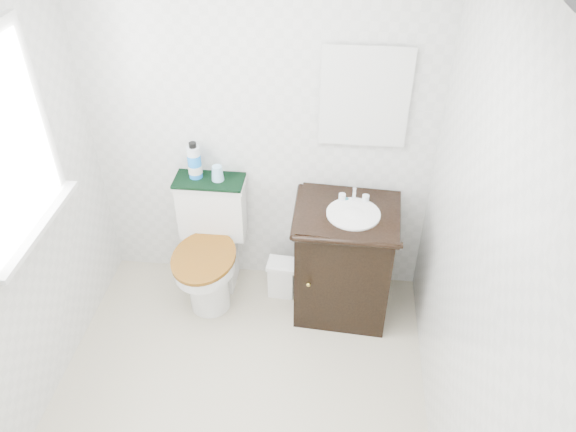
% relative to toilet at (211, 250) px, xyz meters
% --- Properties ---
extents(floor, '(2.40, 2.40, 0.00)m').
position_rel_toilet_xyz_m(floor, '(0.32, -0.96, -0.37)').
color(floor, beige).
rests_on(floor, ground).
extents(wall_back, '(2.40, 0.00, 2.40)m').
position_rel_toilet_xyz_m(wall_back, '(0.32, 0.24, 0.83)').
color(wall_back, silver).
rests_on(wall_back, ground).
extents(wall_right, '(0.00, 2.40, 2.40)m').
position_rel_toilet_xyz_m(wall_right, '(1.42, -0.96, 0.83)').
color(wall_right, silver).
rests_on(wall_right, ground).
extents(mirror, '(0.50, 0.02, 0.60)m').
position_rel_toilet_xyz_m(mirror, '(0.95, 0.21, 1.08)').
color(mirror, silver).
rests_on(mirror, wall_back).
extents(toilet, '(0.46, 0.65, 0.85)m').
position_rel_toilet_xyz_m(toilet, '(0.00, 0.00, 0.00)').
color(toilet, white).
rests_on(toilet, floor).
extents(vanity, '(0.66, 0.58, 0.92)m').
position_rel_toilet_xyz_m(vanity, '(0.91, -0.06, 0.06)').
color(vanity, black).
rests_on(vanity, floor).
extents(trash_bin, '(0.20, 0.17, 0.28)m').
position_rel_toilet_xyz_m(trash_bin, '(0.48, 0.02, -0.23)').
color(trash_bin, white).
rests_on(trash_bin, floor).
extents(towel, '(0.45, 0.22, 0.02)m').
position_rel_toilet_xyz_m(towel, '(-0.00, 0.13, 0.49)').
color(towel, black).
rests_on(towel, toilet).
extents(mouthwash_bottle, '(0.09, 0.09, 0.25)m').
position_rel_toilet_xyz_m(mouthwash_bottle, '(-0.09, 0.15, 0.61)').
color(mouthwash_bottle, blue).
rests_on(mouthwash_bottle, towel).
extents(cup, '(0.08, 0.08, 0.10)m').
position_rel_toilet_xyz_m(cup, '(0.06, 0.13, 0.55)').
color(cup, '#8CC6E5').
rests_on(cup, towel).
extents(soap_bar, '(0.07, 0.05, 0.02)m').
position_rel_toilet_xyz_m(soap_bar, '(0.87, 0.05, 0.46)').
color(soap_bar, '#196A7B').
rests_on(soap_bar, vanity).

